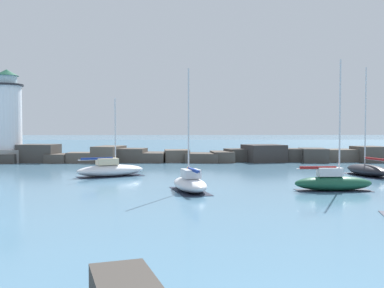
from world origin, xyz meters
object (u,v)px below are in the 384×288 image
object	(u,v)px
lighthouse	(7,122)
sailboat_moored_4	(367,170)
sailboat_moored_2	(110,170)
sailboat_moored_5	(190,183)
sailboat_moored_3	(333,182)
mooring_buoy_orange_near	(189,170)

from	to	relation	value
lighthouse	sailboat_moored_4	world-z (taller)	lighthouse
sailboat_moored_2	sailboat_moored_5	distance (m)	12.77
sailboat_moored_3	mooring_buoy_orange_near	world-z (taller)	sailboat_moored_3
sailboat_moored_3	lighthouse	bearing A→B (deg)	141.27
sailboat_moored_3	mooring_buoy_orange_near	xyz separation A→B (m)	(-10.57, 13.91, -0.38)
sailboat_moored_3	sailboat_moored_5	world-z (taller)	sailboat_moored_3
lighthouse	sailboat_moored_2	distance (m)	25.36
sailboat_moored_4	mooring_buoy_orange_near	xyz separation A→B (m)	(-17.77, 3.90, -0.30)
sailboat_moored_3	sailboat_moored_5	bearing A→B (deg)	-179.91
lighthouse	sailboat_moored_3	world-z (taller)	lighthouse
sailboat_moored_2	mooring_buoy_orange_near	size ratio (longest dim) A/B	9.76
sailboat_moored_2	sailboat_moored_3	xyz separation A→B (m)	(18.42, -10.27, 0.01)
lighthouse	sailboat_moored_5	xyz separation A→B (m)	(24.58, -28.44, -4.92)
sailboat_moored_2	sailboat_moored_3	size ratio (longest dim) A/B	0.78
sailboat_moored_5	sailboat_moored_2	bearing A→B (deg)	126.32
sailboat_moored_2	sailboat_moored_5	world-z (taller)	sailboat_moored_5
sailboat_moored_3	mooring_buoy_orange_near	distance (m)	17.48
sailboat_moored_5	mooring_buoy_orange_near	bearing A→B (deg)	88.80
lighthouse	sailboat_moored_4	bearing A→B (deg)	-23.35
lighthouse	sailboat_moored_5	distance (m)	37.91
lighthouse	sailboat_moored_2	size ratio (longest dim) A/B	1.68
lighthouse	sailboat_moored_3	xyz separation A→B (m)	(35.44, -28.42, -4.88)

